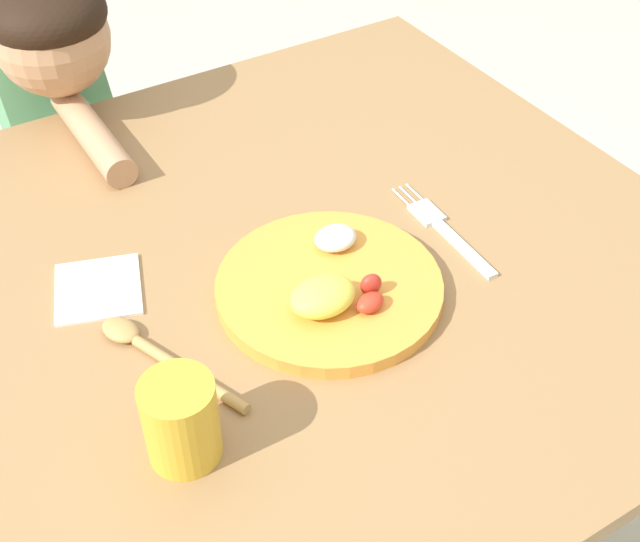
{
  "coord_description": "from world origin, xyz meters",
  "views": [
    {
      "loc": [
        -0.31,
        -0.7,
        1.45
      ],
      "look_at": [
        0.08,
        -0.06,
        0.77
      ],
      "focal_mm": 47.59,
      "sensor_mm": 36.0,
      "label": 1
    }
  ],
  "objects_px": {
    "person": "(76,187)",
    "spoon": "(155,352)",
    "fork": "(444,229)",
    "plate": "(329,287)",
    "drinking_cup": "(181,421)"
  },
  "relations": [
    {
      "from": "spoon",
      "to": "drinking_cup",
      "type": "distance_m",
      "value": 0.14
    },
    {
      "from": "fork",
      "to": "person",
      "type": "height_order",
      "value": "person"
    },
    {
      "from": "spoon",
      "to": "person",
      "type": "distance_m",
      "value": 0.66
    },
    {
      "from": "person",
      "to": "spoon",
      "type": "bearing_deg",
      "value": 81.89
    },
    {
      "from": "plate",
      "to": "drinking_cup",
      "type": "height_order",
      "value": "drinking_cup"
    },
    {
      "from": "person",
      "to": "plate",
      "type": "bearing_deg",
      "value": 101.31
    },
    {
      "from": "plate",
      "to": "spoon",
      "type": "distance_m",
      "value": 0.22
    },
    {
      "from": "drinking_cup",
      "to": "person",
      "type": "distance_m",
      "value": 0.8
    },
    {
      "from": "plate",
      "to": "drinking_cup",
      "type": "xyz_separation_m",
      "value": [
        -0.24,
        -0.12,
        0.03
      ]
    },
    {
      "from": "person",
      "to": "drinking_cup",
      "type": "bearing_deg",
      "value": 81.5
    },
    {
      "from": "plate",
      "to": "drinking_cup",
      "type": "bearing_deg",
      "value": -154.24
    },
    {
      "from": "plate",
      "to": "spoon",
      "type": "bearing_deg",
      "value": 175.28
    },
    {
      "from": "plate",
      "to": "spoon",
      "type": "xyz_separation_m",
      "value": [
        -0.22,
        0.02,
        -0.01
      ]
    },
    {
      "from": "plate",
      "to": "person",
      "type": "relative_size",
      "value": 0.28
    },
    {
      "from": "fork",
      "to": "person",
      "type": "distance_m",
      "value": 0.72
    }
  ]
}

